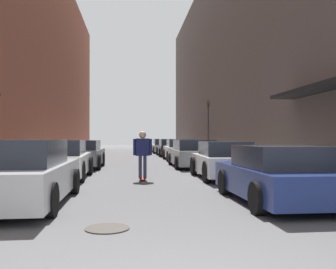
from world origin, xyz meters
name	(u,v)px	position (x,y,z in m)	size (l,w,h in m)	color
ground	(136,163)	(0.00, 18.61, 0.00)	(102.33, 102.33, 0.00)	#515154
curb_strip_left	(65,158)	(-4.74, 23.26, 0.06)	(1.80, 46.52, 0.12)	gray
curb_strip_right	(203,157)	(4.74, 23.26, 0.06)	(1.80, 46.52, 0.12)	gray
building_row_left	(22,49)	(-7.64, 23.25, 7.37)	(4.90, 46.52, 14.74)	brown
building_row_right	(243,56)	(7.64, 23.25, 7.26)	(4.90, 46.52, 14.52)	#564C47
parked_car_left_0	(20,174)	(-2.70, 5.62, 0.67)	(2.07, 4.66, 1.40)	#B7B7BC
parked_car_left_1	(61,160)	(-2.73, 10.68, 0.65)	(1.86, 4.04, 1.35)	silver
parked_car_left_2	(81,154)	(-2.67, 15.29, 0.64)	(2.04, 3.99, 1.31)	#515459
parked_car_right_0	(277,175)	(2.88, 5.29, 0.61)	(1.91, 4.04, 1.26)	navy
parked_car_right_1	(223,161)	(2.90, 10.16, 0.63)	(1.85, 3.97, 1.30)	silver
parked_car_right_2	(193,154)	(2.69, 15.33, 0.64)	(2.08, 4.58, 1.33)	gray
parked_car_right_3	(180,150)	(2.78, 20.58, 0.65)	(1.96, 4.30, 1.34)	silver
parked_car_right_4	(170,148)	(2.74, 26.24, 0.63)	(1.99, 4.64, 1.31)	black
parked_car_right_5	(163,146)	(2.69, 32.02, 0.63)	(2.07, 4.58, 1.31)	#B7B7BC
skateboarder	(143,150)	(0.07, 9.89, 1.01)	(0.63, 0.78, 1.65)	#B2231E
manhole_cover	(107,228)	(-0.70, 3.31, 0.01)	(0.70, 0.70, 0.02)	#332D28
traffic_light	(208,122)	(5.29, 24.06, 2.55)	(0.16, 0.22, 3.99)	#2D2D2D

